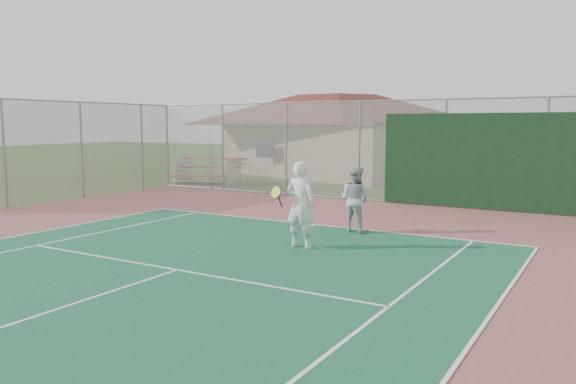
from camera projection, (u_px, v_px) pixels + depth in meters
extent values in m
cylinder|color=gray|center=(167.00, 146.00, 24.28)|extent=(0.08, 0.08, 3.50)
cylinder|color=gray|center=(223.00, 148.00, 22.76)|extent=(0.08, 0.08, 3.50)
cylinder|color=gray|center=(286.00, 149.00, 21.24)|extent=(0.08, 0.08, 3.50)
cylinder|color=gray|center=(359.00, 151.00, 19.72)|extent=(0.08, 0.08, 3.50)
cylinder|color=gray|center=(445.00, 154.00, 18.20)|extent=(0.08, 0.08, 3.50)
cylinder|color=gray|center=(545.00, 156.00, 16.67)|extent=(0.08, 0.08, 3.50)
cylinder|color=gray|center=(387.00, 100.00, 19.00)|extent=(20.00, 0.05, 0.05)
cylinder|color=gray|center=(385.00, 201.00, 19.41)|extent=(20.00, 0.05, 0.05)
cube|color=#999EA0|center=(386.00, 152.00, 19.21)|extent=(20.00, 0.02, 3.50)
cube|color=black|center=(545.00, 163.00, 16.66)|extent=(10.00, 0.04, 3.00)
cylinder|color=gray|center=(142.00, 147.00, 23.00)|extent=(0.08, 0.08, 3.50)
cylinder|color=gray|center=(82.00, 150.00, 20.44)|extent=(0.08, 0.08, 3.50)
cylinder|color=gray|center=(4.00, 154.00, 17.88)|extent=(0.08, 0.08, 3.50)
cube|color=#999EA0|center=(82.00, 150.00, 20.44)|extent=(0.02, 9.00, 3.50)
cube|color=tan|center=(336.00, 150.00, 30.21)|extent=(12.25, 9.83, 2.67)
cube|color=brown|center=(336.00, 124.00, 30.05)|extent=(12.80, 10.39, 0.16)
pyramid|color=brown|center=(336.00, 94.00, 29.86)|extent=(13.48, 10.82, 1.60)
cube|color=black|center=(337.00, 162.00, 26.29)|extent=(0.80, 0.06, 1.87)
cube|color=#A03025|center=(200.00, 176.00, 25.32)|extent=(3.09, 1.28, 0.05)
cube|color=#B2B5BA|center=(197.00, 181.00, 25.12)|extent=(3.08, 1.25, 0.04)
cube|color=#A03025|center=(208.00, 167.00, 25.77)|extent=(3.09, 1.28, 0.05)
cube|color=#B2B5BA|center=(205.00, 172.00, 25.57)|extent=(3.08, 1.25, 0.04)
cube|color=#A03025|center=(216.00, 158.00, 26.22)|extent=(3.09, 1.28, 0.05)
cube|color=#B2B5BA|center=(213.00, 163.00, 26.02)|extent=(3.08, 1.25, 0.04)
cube|color=#B2B5BA|center=(184.00, 169.00, 26.54)|extent=(0.66, 1.82, 1.16)
cube|color=#B2B5BA|center=(234.00, 172.00, 25.04)|extent=(0.66, 1.82, 1.16)
imported|color=white|center=(301.00, 205.00, 12.18)|extent=(0.70, 0.47, 1.89)
imported|color=#B1B4B7|center=(355.00, 200.00, 14.02)|extent=(0.87, 0.71, 1.64)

